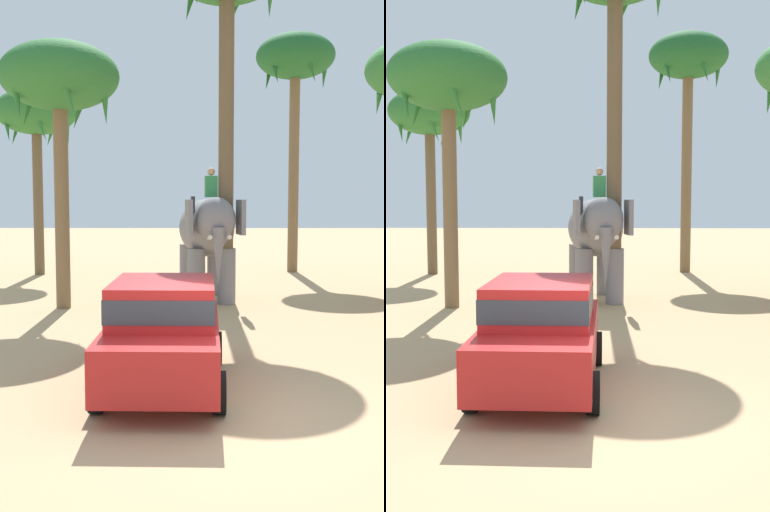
% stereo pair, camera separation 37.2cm
% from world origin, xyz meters
% --- Properties ---
extents(ground_plane, '(120.00, 120.00, 0.00)m').
position_xyz_m(ground_plane, '(0.00, 0.00, 0.00)').
color(ground_plane, tan).
extents(car_sedan_foreground, '(1.94, 4.13, 1.70)m').
position_xyz_m(car_sedan_foreground, '(-0.89, 1.39, 0.93)').
color(car_sedan_foreground, red).
rests_on(car_sedan_foreground, ground).
extents(elephant_with_mahout, '(2.04, 3.98, 3.88)m').
position_xyz_m(elephant_with_mahout, '(-0.03, 9.83, 1.99)').
color(elephant_with_mahout, slate).
rests_on(elephant_with_mahout, ground).
extents(palm_tree_behind_elephant, '(3.20, 3.20, 9.73)m').
position_xyz_m(palm_tree_behind_elephant, '(3.67, 17.25, 8.47)').
color(palm_tree_behind_elephant, brown).
rests_on(palm_tree_behind_elephant, ground).
extents(palm_tree_left_of_road, '(3.20, 3.20, 7.38)m').
position_xyz_m(palm_tree_left_of_road, '(-6.68, 16.26, 6.29)').
color(palm_tree_left_of_road, brown).
rests_on(palm_tree_left_of_road, ground).
extents(palm_tree_far_back, '(3.20, 3.20, 7.17)m').
position_xyz_m(palm_tree_far_back, '(-4.03, 8.51, 6.09)').
color(palm_tree_far_back, brown).
rests_on(palm_tree_far_back, ground).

